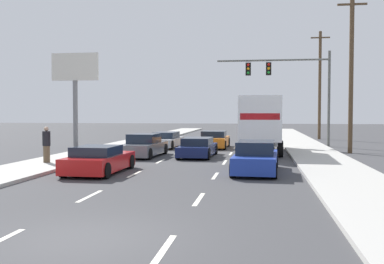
% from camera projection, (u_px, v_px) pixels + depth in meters
% --- Properties ---
extents(ground_plane, '(140.00, 140.00, 0.00)m').
position_uv_depth(ground_plane, '(213.00, 147.00, 33.85)').
color(ground_plane, '#3D3D3F').
extents(sidewalk_right, '(3.12, 80.00, 0.14)m').
position_uv_depth(sidewalk_right, '(314.00, 153.00, 27.90)').
color(sidewalk_right, '#B2AFA8').
rests_on(sidewalk_right, ground_plane).
extents(sidewalk_left, '(3.12, 80.00, 0.14)m').
position_uv_depth(sidewalk_left, '(103.00, 150.00, 29.92)').
color(sidewalk_left, '#B2AFA8').
rests_on(sidewalk_left, ground_plane).
extents(lane_markings, '(3.54, 57.00, 0.01)m').
position_uv_depth(lane_markings, '(208.00, 150.00, 30.95)').
color(lane_markings, silver).
rests_on(lane_markings, ground_plane).
extents(car_silver, '(1.95, 4.68, 1.15)m').
position_uv_depth(car_silver, '(166.00, 140.00, 33.06)').
color(car_silver, '#B7BABF').
rests_on(car_silver, ground_plane).
extents(car_gray, '(2.05, 4.61, 1.33)m').
position_uv_depth(car_gray, '(144.00, 146.00, 26.37)').
color(car_gray, slate).
rests_on(car_gray, ground_plane).
extents(car_red, '(2.03, 4.35, 1.17)m').
position_uv_depth(car_red, '(99.00, 160.00, 19.18)').
color(car_red, red).
rests_on(car_red, ground_plane).
extents(car_orange, '(2.03, 4.44, 1.24)m').
position_uv_depth(car_orange, '(214.00, 140.00, 32.75)').
color(car_orange, orange).
rests_on(car_orange, ground_plane).
extents(car_navy, '(1.96, 4.57, 1.12)m').
position_uv_depth(car_navy, '(198.00, 148.00, 26.19)').
color(car_navy, '#141E4C').
rests_on(car_navy, ground_plane).
extents(box_truck, '(2.76, 8.01, 3.52)m').
position_uv_depth(box_truck, '(262.00, 122.00, 28.19)').
color(box_truck, white).
rests_on(box_truck, ground_plane).
extents(car_blue, '(2.05, 4.77, 1.36)m').
position_uv_depth(car_blue, '(256.00, 158.00, 19.35)').
color(car_blue, '#1E389E').
rests_on(car_blue, ground_plane).
extents(traffic_signal_mast, '(8.54, 0.69, 7.21)m').
position_uv_depth(traffic_signal_mast, '(283.00, 77.00, 34.34)').
color(traffic_signal_mast, '#595B56').
rests_on(traffic_signal_mast, ground_plane).
extents(utility_pole_mid, '(1.80, 0.28, 9.94)m').
position_uv_depth(utility_pole_mid, '(351.00, 72.00, 28.34)').
color(utility_pole_mid, brown).
rests_on(utility_pole_mid, ground_plane).
extents(utility_pole_far, '(1.80, 0.28, 10.35)m').
position_uv_depth(utility_pole_far, '(320.00, 84.00, 43.37)').
color(utility_pole_far, brown).
rests_on(utility_pole_far, ground_plane).
extents(roadside_billboard, '(3.70, 0.36, 7.12)m').
position_uv_depth(roadside_billboard, '(75.00, 81.00, 34.54)').
color(roadside_billboard, slate).
rests_on(roadside_billboard, ground_plane).
extents(pedestrian_near_corner, '(0.38, 0.38, 1.75)m').
position_uv_depth(pedestrian_near_corner, '(46.00, 145.00, 21.97)').
color(pedestrian_near_corner, brown).
rests_on(pedestrian_near_corner, sidewalk_left).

